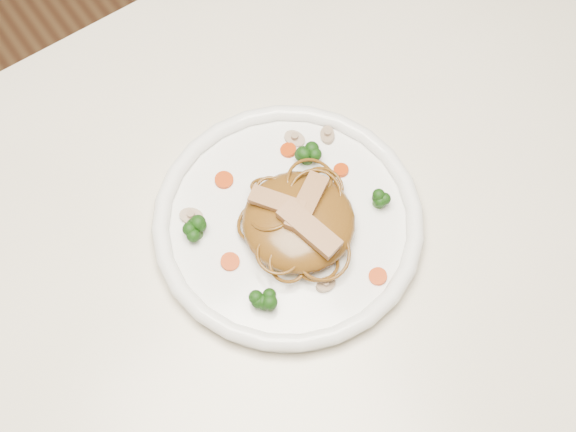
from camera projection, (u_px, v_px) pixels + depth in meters
ground at (263, 413)px, 1.58m from camera, size 4.00×4.00×0.00m
table at (248, 296)px, 0.99m from camera, size 1.20×0.80×0.75m
plate at (288, 225)px, 0.92m from camera, size 0.40×0.40×0.02m
noodle_mound at (299, 221)px, 0.89m from camera, size 0.15×0.15×0.04m
chicken_a at (307, 202)px, 0.87m from camera, size 0.07×0.06×0.01m
chicken_b at (277, 202)px, 0.87m from camera, size 0.05×0.06×0.01m
chicken_c at (309, 229)px, 0.86m from camera, size 0.04×0.08×0.01m
broccoli_0 at (307, 153)px, 0.93m from camera, size 0.04×0.04×0.03m
broccoli_1 at (196, 229)px, 0.89m from camera, size 0.03×0.03×0.03m
broccoli_2 at (264, 300)px, 0.85m from camera, size 0.02×0.02×0.03m
broccoli_3 at (380, 196)px, 0.90m from camera, size 0.04×0.04×0.03m
carrot_0 at (288, 150)px, 0.95m from camera, size 0.02×0.02×0.00m
carrot_1 at (230, 262)px, 0.88m from camera, size 0.03×0.03×0.00m
carrot_2 at (341, 170)px, 0.94m from camera, size 0.02×0.02×0.00m
carrot_3 at (224, 180)px, 0.93m from camera, size 0.03×0.03×0.00m
carrot_4 at (378, 276)px, 0.88m from camera, size 0.02×0.02×0.00m
mushroom_0 at (326, 284)px, 0.87m from camera, size 0.02×0.02×0.01m
mushroom_1 at (327, 135)px, 0.96m from camera, size 0.03×0.03×0.01m
mushroom_2 at (191, 216)px, 0.91m from camera, size 0.04×0.04×0.01m
mushroom_3 at (295, 139)px, 0.95m from camera, size 0.04×0.04×0.01m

